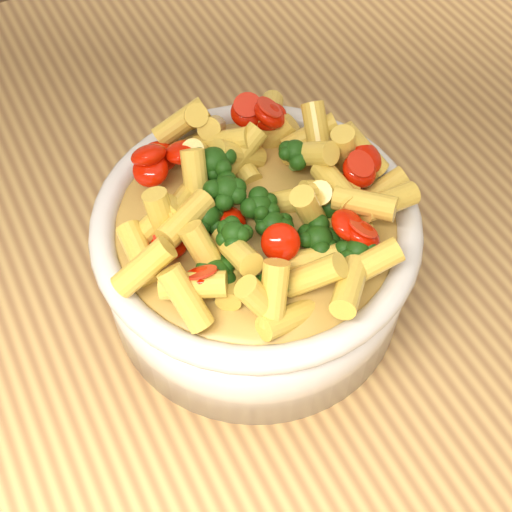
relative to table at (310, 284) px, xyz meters
name	(u,v)px	position (x,y,z in m)	size (l,w,h in m)	color
table	(310,284)	(0.00, 0.00, 0.00)	(1.20, 0.80, 0.90)	tan
serving_bowl	(256,255)	(-0.08, -0.04, 0.15)	(0.22, 0.22, 0.09)	silver
pasta_salad	(256,202)	(-0.08, -0.04, 0.21)	(0.17, 0.17, 0.04)	#FFDB50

